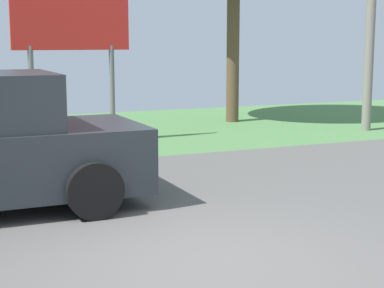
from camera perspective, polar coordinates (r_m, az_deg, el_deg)
ground_plane at (r=9.42m, az=-5.89°, el=-5.23°), size 40.00×22.00×0.20m
roadside_billboard at (r=14.29m, az=-10.83°, el=10.12°), size 2.60×0.12×3.50m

